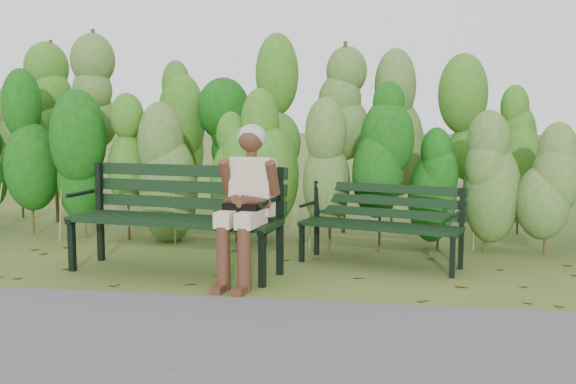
# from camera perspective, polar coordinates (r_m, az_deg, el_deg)

# --- Properties ---
(ground) EXTENTS (80.00, 80.00, 0.00)m
(ground) POSITION_cam_1_polar(r_m,az_deg,el_deg) (6.54, -0.48, -6.90)
(ground) COLOR #39471F
(footpath) EXTENTS (60.00, 2.50, 0.01)m
(footpath) POSITION_cam_1_polar(r_m,az_deg,el_deg) (4.48, -5.26, -13.47)
(footpath) COLOR #474749
(footpath) RESTS_ON ground
(hedge_band) EXTENTS (11.04, 1.67, 2.42)m
(hedge_band) POSITION_cam_1_polar(r_m,az_deg,el_deg) (8.20, 1.66, 4.78)
(hedge_band) COLOR #47381E
(hedge_band) RESTS_ON ground
(leaf_litter) EXTENTS (5.54, 2.06, 0.01)m
(leaf_litter) POSITION_cam_1_polar(r_m,az_deg,el_deg) (6.53, -1.61, -6.90)
(leaf_litter) COLOR brown
(leaf_litter) RESTS_ON ground
(bench_left) EXTENTS (2.14, 0.98, 1.03)m
(bench_left) POSITION_cam_1_polar(r_m,az_deg,el_deg) (6.64, -9.19, -1.43)
(bench_left) COLOR black
(bench_left) RESTS_ON ground
(bench_right) EXTENTS (1.71, 0.97, 0.81)m
(bench_right) POSITION_cam_1_polar(r_m,az_deg,el_deg) (6.92, 8.01, -2.17)
(bench_right) COLOR black
(bench_right) RESTS_ON ground
(seated_woman) EXTENTS (0.58, 0.85, 1.44)m
(seated_woman) POSITION_cam_1_polar(r_m,az_deg,el_deg) (6.10, -3.50, -0.08)
(seated_woman) COLOR #CAAD98
(seated_woman) RESTS_ON ground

